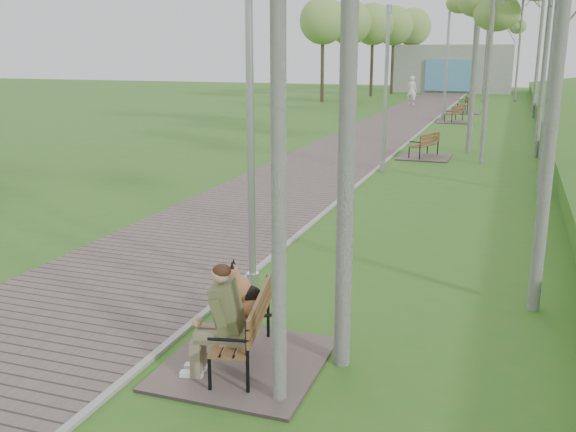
% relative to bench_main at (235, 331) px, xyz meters
% --- Properties ---
extents(ground, '(120.00, 120.00, 0.00)m').
position_rel_bench_main_xyz_m(ground, '(-1.00, 1.80, -0.43)').
color(ground, '#366F22').
rests_on(ground, ground).
extents(walkway, '(3.50, 67.00, 0.04)m').
position_rel_bench_main_xyz_m(walkway, '(-2.75, 23.30, -0.41)').
color(walkway, '#62544F').
rests_on(walkway, ground).
extents(kerb, '(0.10, 67.00, 0.05)m').
position_rel_bench_main_xyz_m(kerb, '(-1.00, 23.30, -0.41)').
color(kerb, '#999993').
rests_on(kerb, ground).
extents(building_north, '(10.00, 5.20, 4.00)m').
position_rel_bench_main_xyz_m(building_north, '(-2.50, 52.77, 1.56)').
color(building_north, '#9E9E99').
rests_on(building_north, ground).
extents(bench_main, '(1.77, 1.96, 1.54)m').
position_rel_bench_main_xyz_m(bench_main, '(0.00, 0.00, 0.00)').
color(bench_main, '#62544F').
rests_on(bench_main, ground).
extents(bench_second, '(1.69, 1.88, 1.04)m').
position_rel_bench_main_xyz_m(bench_second, '(0.04, 15.80, -0.24)').
color(bench_second, '#62544F').
rests_on(bench_second, ground).
extents(bench_third, '(1.68, 1.87, 1.03)m').
position_rel_bench_main_xyz_m(bench_third, '(-0.02, 27.55, -0.24)').
color(bench_third, '#62544F').
rests_on(bench_third, ground).
extents(bench_far, '(1.94, 2.16, 1.19)m').
position_rel_bench_main_xyz_m(bench_far, '(-0.01, 32.80, -0.21)').
color(bench_far, '#62544F').
rests_on(bench_far, ground).
extents(lamp_post_near, '(0.18, 0.18, 4.78)m').
position_rel_bench_main_xyz_m(lamp_post_near, '(-0.73, 2.30, 1.80)').
color(lamp_post_near, '#A4A6AC').
rests_on(lamp_post_near, ground).
extents(lamp_post_second, '(0.19, 0.19, 4.80)m').
position_rel_bench_main_xyz_m(lamp_post_second, '(-0.76, 12.71, 1.81)').
color(lamp_post_second, '#A4A6AC').
rests_on(lamp_post_second, ground).
extents(lamp_post_third, '(0.23, 0.23, 5.90)m').
position_rel_bench_main_xyz_m(lamp_post_third, '(-0.66, 28.75, 2.33)').
color(lamp_post_third, '#A4A6AC').
rests_on(lamp_post_third, ground).
extents(lamp_post_far, '(0.19, 0.19, 5.03)m').
position_rel_bench_main_xyz_m(lamp_post_far, '(-0.63, 50.37, 1.92)').
color(lamp_post_far, '#A4A6AC').
rests_on(lamp_post_far, ground).
extents(pedestrian_near, '(0.81, 0.67, 1.92)m').
position_rel_bench_main_xyz_m(pedestrian_near, '(-3.62, 37.07, 0.53)').
color(pedestrian_near, white).
rests_on(pedestrian_near, ground).
extents(birch_distant_b, '(2.52, 2.52, 7.88)m').
position_rel_bench_main_xyz_m(birch_distant_b, '(2.83, 42.45, 5.75)').
color(birch_distant_b, silver).
rests_on(birch_distant_b, ground).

